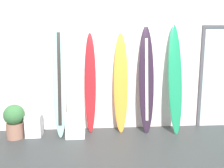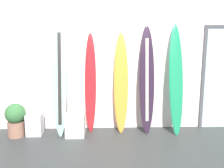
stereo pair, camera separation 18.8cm
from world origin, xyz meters
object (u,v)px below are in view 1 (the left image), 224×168
Objects in this scene: surfboard_charcoal at (146,80)px; display_block_center at (76,125)px; surfboard_seafoam at (60,79)px; display_block_left at (34,125)px; potted_plant at (15,120)px; surfboard_crimson at (90,83)px; surfboard_emerald at (175,79)px; surfboard_sunset at (121,83)px.

surfboard_charcoal reaches higher than display_block_center.
surfboard_seafoam is 0.92m from display_block_center.
surfboard_charcoal is at bearing 2.67° from display_block_left.
surfboard_seafoam is at bearing 8.53° from potted_plant.
surfboard_charcoal is 5.10× the size of display_block_left.
potted_plant is at bearing -175.92° from surfboard_charcoal.
surfboard_charcoal is (1.10, -0.06, 0.06)m from surfboard_crimson.
surfboard_crimson is 1.10m from surfboard_charcoal.
surfboard_emerald is 5.16× the size of display_block_left.
surfboard_sunset is 1.19m from display_block_center.
surfboard_sunset is at bearing 4.24° from surfboard_seafoam.
surfboard_sunset is 4.61× the size of display_block_center.
surfboard_charcoal reaches higher than surfboard_crimson.
surfboard_sunset is at bearing 4.59° from display_block_left.
potted_plant is (-2.50, -0.18, -0.69)m from surfboard_charcoal.
surfboard_seafoam is 1.01m from display_block_left.
surfboard_crimson is (0.57, 0.12, -0.10)m from surfboard_seafoam.
surfboard_crimson is at bearing 176.80° from surfboard_charcoal.
surfboard_seafoam reaches higher than potted_plant.
surfboard_seafoam is at bearing 179.67° from surfboard_emerald.
surfboard_seafoam is at bearing -168.59° from surfboard_crimson.
surfboard_crimson is 1.56m from potted_plant.
surfboard_sunset is 0.93× the size of surfboard_charcoal.
display_block_center is 1.13m from potted_plant.
surfboard_charcoal is (0.50, -0.03, 0.06)m from surfboard_sunset.
surfboard_sunset is (1.17, 0.09, -0.10)m from surfboard_seafoam.
surfboard_crimson is 0.93× the size of surfboard_charcoal.
surfboard_charcoal is at bearing -3.77° from surfboard_sunset.
surfboard_sunset reaches higher than display_block_center.
surfboard_sunset reaches higher than display_block_left.
surfboard_seafoam is at bearing 155.54° from display_block_center.
surfboard_emerald is at bearing 2.10° from potted_plant.
surfboard_crimson is 1.33m from display_block_left.
display_block_center is 0.67× the size of potted_plant.
surfboard_sunset is 0.50m from surfboard_charcoal.
surfboard_charcoal is 0.99× the size of surfboard_emerald.
surfboard_crimson reaches higher than display_block_left.
surfboard_seafoam is at bearing -175.76° from surfboard_sunset.
potted_plant is (-2.00, -0.21, -0.63)m from surfboard_sunset.
surfboard_sunset is at bearing 6.03° from potted_plant.
surfboard_seafoam is 1.18m from surfboard_sunset.
display_block_center is at bearing -166.23° from surfboard_sunset.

